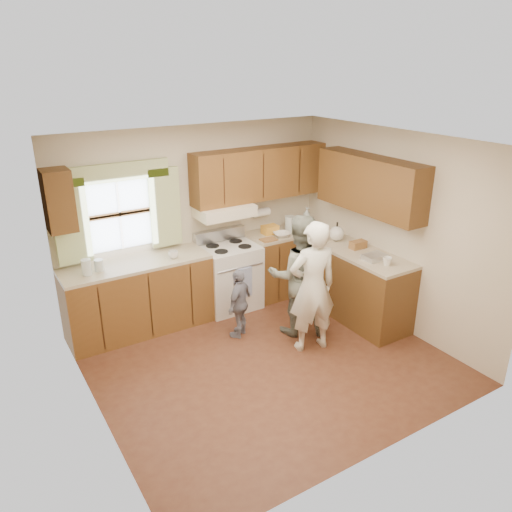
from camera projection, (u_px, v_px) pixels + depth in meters
room at (268, 261)px, 5.34m from camera, size 3.80×3.80×3.80m
kitchen_fixtures at (262, 254)px, 6.64m from camera, size 3.80×2.25×2.15m
stove at (229, 275)px, 6.91m from camera, size 0.76×0.67×1.07m
woman_left at (313, 287)px, 5.78m from camera, size 0.65×0.49×1.60m
woman_right at (298, 275)px, 6.15m from camera, size 0.94×0.86×1.56m
child at (239, 303)px, 6.17m from camera, size 0.56×0.48×0.90m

